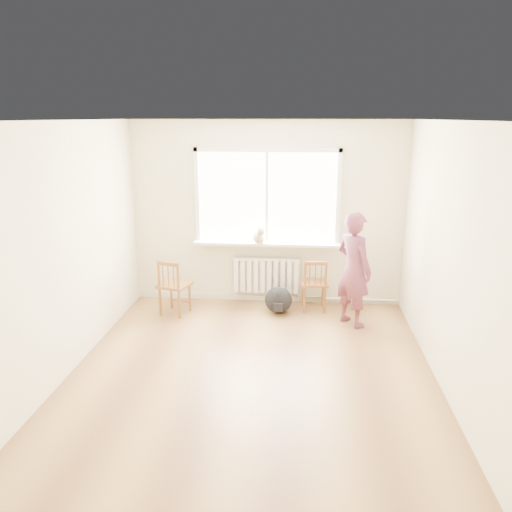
% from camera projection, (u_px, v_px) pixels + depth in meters
% --- Properties ---
extents(floor, '(4.50, 4.50, 0.00)m').
position_uv_depth(floor, '(252.00, 371.00, 5.55)').
color(floor, '#A07541').
rests_on(floor, ground).
extents(ceiling, '(4.50, 4.50, 0.00)m').
position_uv_depth(ceiling, '(251.00, 120.00, 4.82)').
color(ceiling, white).
rests_on(ceiling, back_wall).
extents(back_wall, '(4.00, 0.01, 2.70)m').
position_uv_depth(back_wall, '(267.00, 214.00, 7.34)').
color(back_wall, beige).
rests_on(back_wall, ground).
extents(window, '(2.12, 0.05, 1.42)m').
position_uv_depth(window, '(267.00, 193.00, 7.23)').
color(window, white).
rests_on(window, back_wall).
extents(windowsill, '(2.15, 0.22, 0.04)m').
position_uv_depth(windowsill, '(266.00, 243.00, 7.35)').
color(windowsill, white).
rests_on(windowsill, back_wall).
extents(radiator, '(1.00, 0.12, 0.55)m').
position_uv_depth(radiator, '(266.00, 275.00, 7.50)').
color(radiator, white).
rests_on(radiator, back_wall).
extents(heating_pipe, '(1.40, 0.04, 0.04)m').
position_uv_depth(heating_pipe, '(349.00, 299.00, 7.51)').
color(heating_pipe, silver).
rests_on(heating_pipe, back_wall).
extents(baseboard, '(4.00, 0.03, 0.08)m').
position_uv_depth(baseboard, '(266.00, 298.00, 7.68)').
color(baseboard, beige).
rests_on(baseboard, ground).
extents(chair_left, '(0.49, 0.48, 0.81)m').
position_uv_depth(chair_left, '(173.00, 287.00, 7.04)').
color(chair_left, brown).
rests_on(chair_left, floor).
extents(chair_right, '(0.41, 0.39, 0.77)m').
position_uv_depth(chair_right, '(314.00, 285.00, 7.19)').
color(chair_right, brown).
rests_on(chair_right, floor).
extents(person, '(0.65, 0.67, 1.55)m').
position_uv_depth(person, '(354.00, 269.00, 6.62)').
color(person, '#CC447E').
rests_on(person, floor).
extents(cat, '(0.27, 0.42, 0.29)m').
position_uv_depth(cat, '(259.00, 236.00, 7.24)').
color(cat, beige).
rests_on(cat, windowsill).
extents(backpack, '(0.42, 0.34, 0.39)m').
position_uv_depth(backpack, '(278.00, 300.00, 7.15)').
color(backpack, black).
rests_on(backpack, floor).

